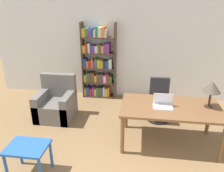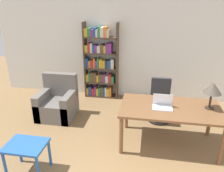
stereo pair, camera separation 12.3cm
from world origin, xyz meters
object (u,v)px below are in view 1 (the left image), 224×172
desk (170,111)px  laptop (163,104)px  side_table_blue (28,151)px  armchair (56,105)px  table_lamp (212,87)px  office_chair (159,101)px  bookshelf (98,64)px

desk → laptop: 0.20m
side_table_blue → armchair: 1.78m
side_table_blue → armchair: size_ratio=0.62×
laptop → table_lamp: table_lamp is taller
table_lamp → side_table_blue: table_lamp is taller
table_lamp → office_chair: size_ratio=0.50×
table_lamp → armchair: (-3.08, 0.57, -0.82)m
laptop → bookshelf: bearing=128.8°
table_lamp → side_table_blue: bearing=-157.1°
bookshelf → office_chair: bearing=-32.8°
desk → table_lamp: (0.66, 0.08, 0.46)m
side_table_blue → desk: bearing=27.3°
office_chair → desk: bearing=-81.6°
desk → armchair: bearing=165.1°
side_table_blue → bookshelf: size_ratio=0.30×
laptop → table_lamp: (0.80, 0.11, 0.32)m
laptop → table_lamp: 0.87m
office_chair → armchair: 2.31m
side_table_blue → bookshelf: (0.46, 3.03, 0.49)m
desk → bookshelf: bearing=131.7°
desk → side_table_blue: (-2.17, -1.12, -0.25)m
laptop → armchair: laptop is taller
office_chair → armchair: armchair is taller
side_table_blue → bookshelf: bearing=81.3°
laptop → bookshelf: bookshelf is taller
laptop → office_chair: laptop is taller
office_chair → side_table_blue: size_ratio=1.58×
office_chair → armchair: bearing=-173.6°
side_table_blue → bookshelf: 3.10m
table_lamp → bookshelf: bookshelf is taller
bookshelf → table_lamp: bearing=-37.8°
armchair → bookshelf: bookshelf is taller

